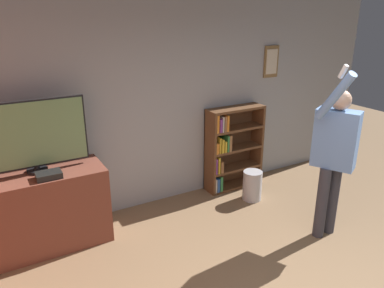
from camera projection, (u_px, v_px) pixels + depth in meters
The scene contains 7 objects.
wall_back at pixel (171, 104), 4.99m from camera, with size 7.05×0.09×2.70m.
tv_ledge at pixel (44, 210), 4.15m from camera, with size 1.35×0.58×0.89m.
television at pixel (32, 136), 3.91m from camera, with size 1.12×0.22×0.79m.
game_console at pixel (49, 175), 3.88m from camera, with size 0.25×0.19×0.06m.
bookshelf at pixel (230, 148), 5.49m from camera, with size 0.88×0.28×1.23m.
person at pixel (335, 150), 4.15m from camera, with size 0.60×0.58×2.06m.
waste_bin at pixel (252, 185), 5.27m from camera, with size 0.27×0.27×0.42m.
Camera 1 is at (-2.17, -1.48, 2.54)m, focal length 35.00 mm.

